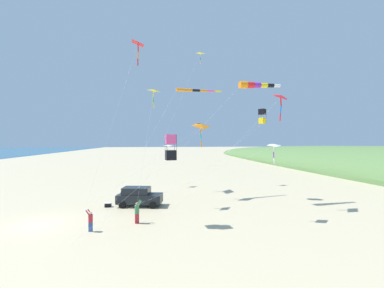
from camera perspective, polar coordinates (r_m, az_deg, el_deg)
The scene contains 16 objects.
ground_plane at distance 22.81m, azimuth -32.40°, elevation -15.64°, with size 600.00×600.00×0.00m, color #C6B58C.
parked_car at distance 25.14m, azimuth -12.27°, elevation -11.84°, with size 4.60×2.80×1.85m.
cooler_box at distance 25.72m, azimuth -19.00°, elevation -13.26°, with size 0.62×0.42×0.42m.
person_adult_flyer at distance 20.06m, azimuth -12.69°, elevation -14.95°, with size 0.61×0.53×1.78m.
person_child_green_jacket at distance 19.34m, azimuth -22.61°, elevation -15.97°, with size 0.52×0.44×1.54m.
kite_box_checkered_midright at distance 18.53m, azimuth -4.99°, elevation -0.78°, with size 6.78×2.96×6.87m.
kite_delta_red_high_left at distance 34.75m, azimuth -5.64°, elevation -0.42°, with size 4.96×7.63×6.00m.
kite_delta_white_trailing at distance 39.05m, azimuth 1.92°, elevation 20.26°, with size 9.52×10.38×19.97m.
kite_delta_green_low_center at distance 35.56m, azimuth -12.44°, elevation 21.89°, with size 5.69×10.19×19.77m.
kite_delta_teal_far_right at distance 27.32m, azimuth 2.20°, elevation 4.14°, with size 12.76×4.07×8.54m.
kite_delta_rainbow_low_near at distance 24.55m, azimuth -8.92°, elevation 12.07°, with size 2.35×4.16×11.55m.
kite_windsock_striped_overhead at distance 27.16m, azimuth 14.41°, elevation 13.15°, with size 16.14×0.84×12.62m.
kite_box_purple_drifting at distance 28.65m, azimuth 16.04°, elevation 6.21°, with size 11.07×1.21×10.01m.
kite_delta_small_distant at distance 24.99m, azimuth 20.04°, elevation 10.19°, with size 11.52×1.65×10.99m.
kite_windsock_blue_topmost at distance 29.18m, azimuth 0.30°, elevation 12.40°, with size 12.28×11.07×12.58m.
kite_delta_orange_high_right at distance 20.77m, azimuth 18.43°, elevation -0.42°, with size 15.41×1.00×6.23m.
Camera 1 is at (-8.33, 20.28, 6.29)m, focal length 22.86 mm.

